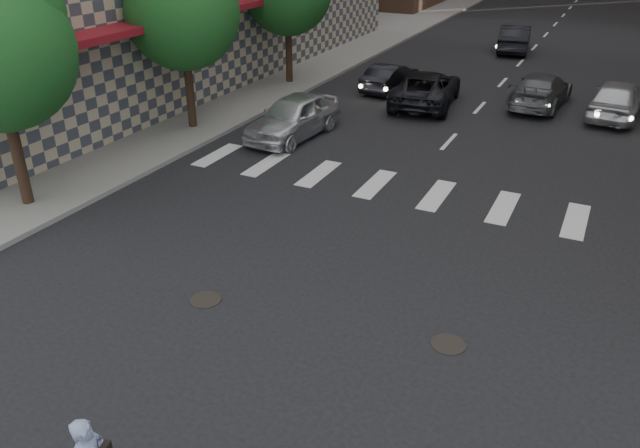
{
  "coord_description": "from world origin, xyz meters",
  "views": [
    {
      "loc": [
        5.38,
        -8.14,
        7.76
      ],
      "look_at": [
        -0.22,
        3.38,
        1.3
      ],
      "focal_mm": 35.0,
      "sensor_mm": 36.0,
      "label": 1
    }
  ],
  "objects_px": {
    "traffic_car_d": "(618,99)",
    "traffic_car_c": "(426,88)",
    "tree_b": "(185,6)",
    "traffic_car_b": "(541,90)",
    "traffic_car_e": "(515,38)",
    "traffic_car_a": "(390,77)",
    "silver_sedan": "(293,117)"
  },
  "relations": [
    {
      "from": "traffic_car_a",
      "to": "traffic_car_c",
      "type": "relative_size",
      "value": 0.72
    },
    {
      "from": "silver_sedan",
      "to": "traffic_car_b",
      "type": "bearing_deg",
      "value": 52.01
    },
    {
      "from": "silver_sedan",
      "to": "traffic_car_a",
      "type": "height_order",
      "value": "silver_sedan"
    },
    {
      "from": "traffic_car_b",
      "to": "traffic_car_c",
      "type": "relative_size",
      "value": 0.93
    },
    {
      "from": "tree_b",
      "to": "traffic_car_c",
      "type": "distance_m",
      "value": 10.9
    },
    {
      "from": "tree_b",
      "to": "traffic_car_a",
      "type": "bearing_deg",
      "value": 61.2
    },
    {
      "from": "traffic_car_b",
      "to": "traffic_car_d",
      "type": "xyz_separation_m",
      "value": [
        3.1,
        -0.38,
        0.08
      ]
    },
    {
      "from": "traffic_car_e",
      "to": "silver_sedan",
      "type": "bearing_deg",
      "value": 70.46
    },
    {
      "from": "traffic_car_d",
      "to": "traffic_car_e",
      "type": "distance_m",
      "value": 13.57
    },
    {
      "from": "tree_b",
      "to": "traffic_car_a",
      "type": "xyz_separation_m",
      "value": [
        4.87,
        8.86,
        -4.0
      ]
    },
    {
      "from": "traffic_car_a",
      "to": "traffic_car_e",
      "type": "bearing_deg",
      "value": -101.26
    },
    {
      "from": "traffic_car_d",
      "to": "traffic_car_c",
      "type": "bearing_deg",
      "value": 17.92
    },
    {
      "from": "tree_b",
      "to": "silver_sedan",
      "type": "relative_size",
      "value": 1.41
    },
    {
      "from": "traffic_car_b",
      "to": "tree_b",
      "type": "bearing_deg",
      "value": 42.31
    },
    {
      "from": "traffic_car_a",
      "to": "traffic_car_e",
      "type": "height_order",
      "value": "traffic_car_e"
    },
    {
      "from": "tree_b",
      "to": "traffic_car_c",
      "type": "relative_size",
      "value": 1.22
    },
    {
      "from": "tree_b",
      "to": "silver_sedan",
      "type": "bearing_deg",
      "value": 11.55
    },
    {
      "from": "traffic_car_a",
      "to": "traffic_car_e",
      "type": "distance_m",
      "value": 12.54
    },
    {
      "from": "silver_sedan",
      "to": "traffic_car_c",
      "type": "distance_m",
      "value": 7.19
    },
    {
      "from": "silver_sedan",
      "to": "traffic_car_a",
      "type": "xyz_separation_m",
      "value": [
        0.92,
        8.06,
        -0.16
      ]
    },
    {
      "from": "silver_sedan",
      "to": "traffic_car_c",
      "type": "height_order",
      "value": "silver_sedan"
    },
    {
      "from": "traffic_car_d",
      "to": "traffic_car_b",
      "type": "bearing_deg",
      "value": -0.94
    },
    {
      "from": "tree_b",
      "to": "traffic_car_b",
      "type": "height_order",
      "value": "tree_b"
    },
    {
      "from": "silver_sedan",
      "to": "traffic_car_b",
      "type": "height_order",
      "value": "silver_sedan"
    },
    {
      "from": "traffic_car_d",
      "to": "tree_b",
      "type": "bearing_deg",
      "value": 36.87
    },
    {
      "from": "tree_b",
      "to": "traffic_car_e",
      "type": "bearing_deg",
      "value": 67.84
    },
    {
      "from": "traffic_car_a",
      "to": "traffic_car_e",
      "type": "xyz_separation_m",
      "value": [
        3.62,
        12.0,
        0.16
      ]
    },
    {
      "from": "tree_b",
      "to": "traffic_car_d",
      "type": "xyz_separation_m",
      "value": [
        14.84,
        8.86,
        -3.84
      ]
    },
    {
      "from": "traffic_car_a",
      "to": "traffic_car_d",
      "type": "distance_m",
      "value": 9.97
    },
    {
      "from": "traffic_car_c",
      "to": "traffic_car_d",
      "type": "height_order",
      "value": "traffic_car_d"
    },
    {
      "from": "tree_b",
      "to": "traffic_car_c",
      "type": "xyz_separation_m",
      "value": [
        7.15,
        7.24,
        -3.9
      ]
    },
    {
      "from": "tree_b",
      "to": "traffic_car_a",
      "type": "relative_size",
      "value": 1.69
    }
  ]
}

